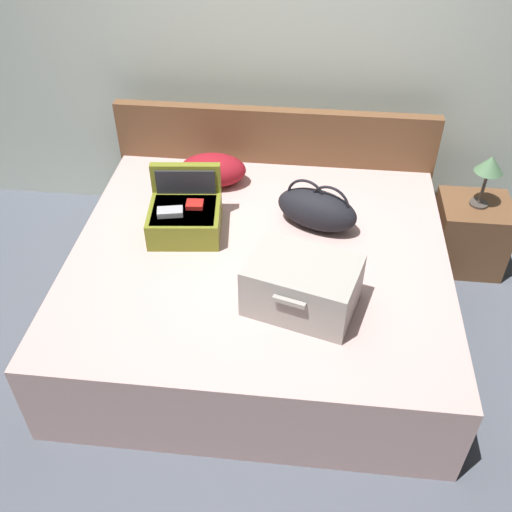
% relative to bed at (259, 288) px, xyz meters
% --- Properties ---
extents(ground_plane, '(12.00, 12.00, 0.00)m').
position_rel_bed_xyz_m(ground_plane, '(0.00, -0.40, -0.27)').
color(ground_plane, '#4C515B').
extents(back_wall, '(8.00, 0.10, 2.60)m').
position_rel_bed_xyz_m(back_wall, '(0.00, 1.25, 1.03)').
color(back_wall, '#B7C1B2').
rests_on(back_wall, ground).
extents(bed, '(2.08, 1.89, 0.53)m').
position_rel_bed_xyz_m(bed, '(0.00, 0.00, 0.00)').
color(bed, '#BC9993').
rests_on(bed, ground).
extents(headboard, '(2.12, 0.08, 0.91)m').
position_rel_bed_xyz_m(headboard, '(0.00, 0.98, 0.19)').
color(headboard, brown).
rests_on(headboard, ground).
extents(hard_case_large, '(0.60, 0.49, 0.27)m').
position_rel_bed_xyz_m(hard_case_large, '(0.25, -0.38, 0.40)').
color(hard_case_large, gray).
rests_on(hard_case_large, bed).
extents(hard_case_medium, '(0.44, 0.43, 0.34)m').
position_rel_bed_xyz_m(hard_case_medium, '(-0.44, 0.17, 0.37)').
color(hard_case_medium, olive).
rests_on(hard_case_medium, bed).
extents(duffel_bag, '(0.53, 0.38, 0.30)m').
position_rel_bed_xyz_m(duffel_bag, '(0.30, 0.29, 0.39)').
color(duffel_bag, black).
rests_on(duffel_bag, bed).
extents(pillow_near_headboard, '(0.44, 0.29, 0.20)m').
position_rel_bed_xyz_m(pillow_near_headboard, '(-0.36, 0.67, 0.37)').
color(pillow_near_headboard, maroon).
rests_on(pillow_near_headboard, bed).
extents(nightstand, '(0.44, 0.40, 0.47)m').
position_rel_bed_xyz_m(nightstand, '(1.32, 0.69, -0.03)').
color(nightstand, brown).
rests_on(nightstand, ground).
extents(table_lamp, '(0.17, 0.17, 0.35)m').
position_rel_bed_xyz_m(table_lamp, '(1.32, 0.69, 0.48)').
color(table_lamp, '#3F3833').
rests_on(table_lamp, nightstand).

